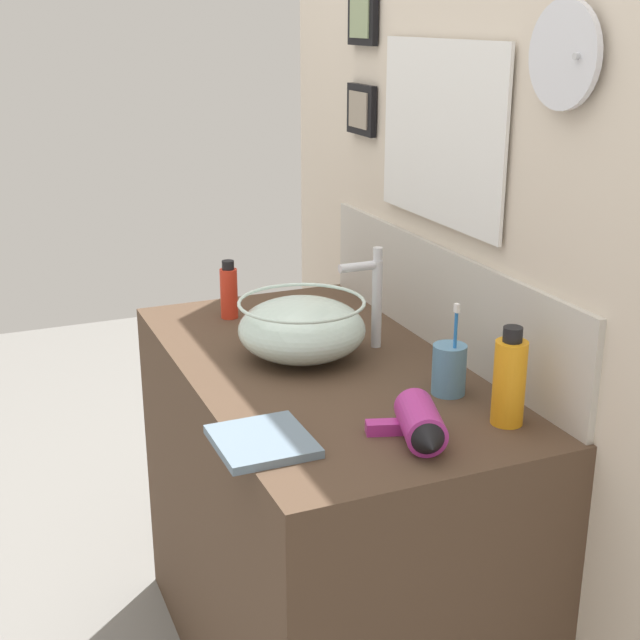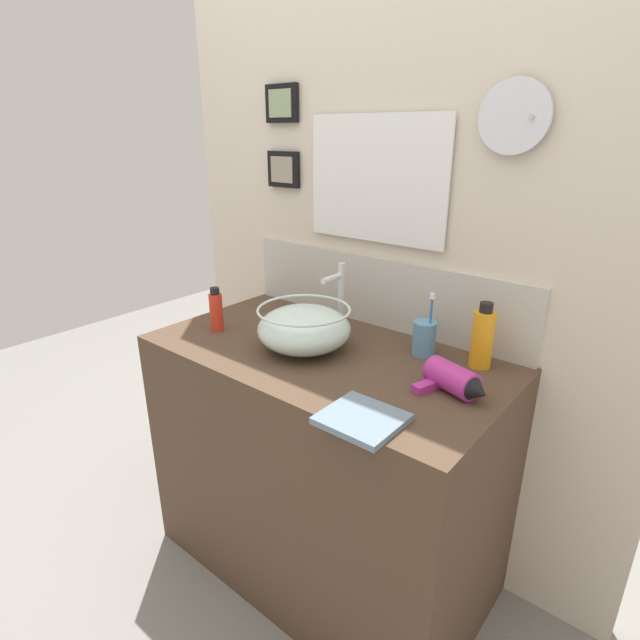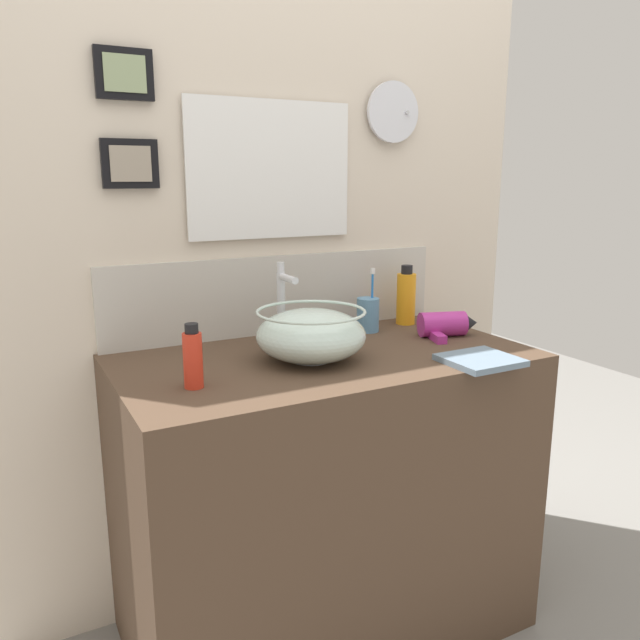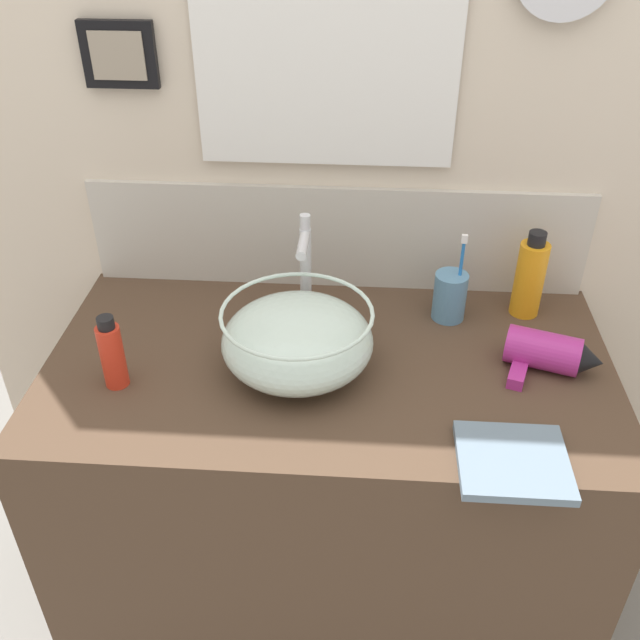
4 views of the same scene
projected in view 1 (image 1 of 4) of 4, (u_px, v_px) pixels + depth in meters
vanity_counter at (323, 529)px, 2.13m from camera, size 1.12×0.60×0.85m
back_panel at (459, 193)px, 1.99m from camera, size 1.78×0.09×2.42m
glass_bowl_sink at (302, 328)px, 2.01m from camera, size 0.29×0.29×0.14m
faucet at (373, 292)px, 2.05m from camera, size 0.02×0.11×0.24m
hair_drier at (420, 426)px, 1.61m from camera, size 0.19×0.14×0.08m
toothbrush_cup at (449, 369)px, 1.82m from camera, size 0.07×0.07×0.20m
shampoo_bottle at (509, 380)px, 1.68m from camera, size 0.06×0.06×0.19m
spray_bottle at (229, 291)px, 2.28m from camera, size 0.04×0.04×0.15m
hand_towel at (262, 441)px, 1.61m from camera, size 0.18×0.17×0.02m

